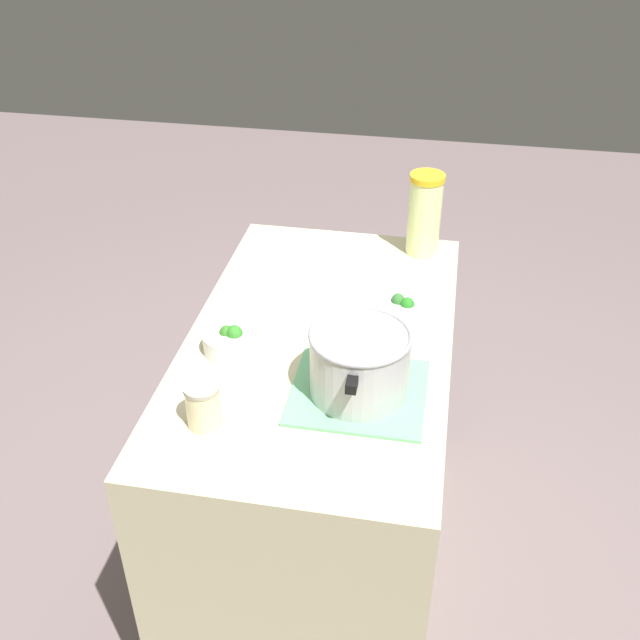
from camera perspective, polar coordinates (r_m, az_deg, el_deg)
The scene contains 8 objects.
ground_plane at distance 2.65m, azimuth 0.00°, elevation -18.00°, with size 8.00×8.00×0.00m, color slate.
counter_slab at distance 2.29m, azimuth 0.00°, elevation -10.80°, with size 1.19×0.69×0.94m, color beige.
dish_cloth at distance 1.80m, azimuth 2.96°, elevation -5.49°, with size 0.30×0.32×0.01m, color #6BBA80.
cooking_pot at distance 1.74m, azimuth 3.04°, elevation -3.19°, with size 0.31×0.24×0.17m.
lemonade_pitcher at distance 2.34m, azimuth 7.95°, elevation 7.99°, with size 0.11×0.11×0.26m.
mason_jar at distance 1.70m, azimuth -8.87°, elevation -6.39°, with size 0.08×0.08×0.11m.
broccoli_bowl_front at distance 1.93m, azimuth -6.99°, elevation -1.59°, with size 0.13×0.13×0.08m.
broccoli_bowl_center at distance 2.05m, azimuth 6.29°, elevation 0.67°, with size 0.13×0.13×0.07m.
Camera 1 is at (1.59, 0.29, 2.09)m, focal length 42.07 mm.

